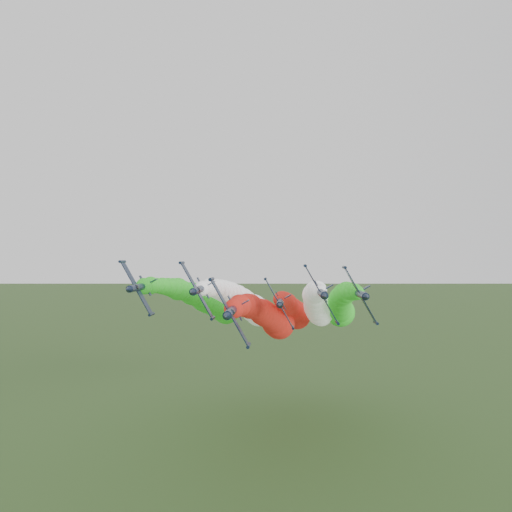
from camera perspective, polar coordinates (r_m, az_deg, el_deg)
The scene contains 6 objects.
jet_lead at distance 137.28m, azimuth 1.59°, elevation -7.07°, with size 14.41×96.87×22.83m.
jet_inner_left at distance 150.02m, azimuth -1.05°, elevation -5.54°, with size 14.44×96.89×22.86m.
jet_inner_right at distance 148.31m, azimuth 7.09°, elevation -5.71°, with size 13.69×96.14×22.11m.
jet_outer_left at distance 155.22m, azimuth -5.27°, elevation -5.31°, with size 14.46×96.92×22.88m.
jet_outer_right at distance 152.30m, azimuth 9.65°, elevation -5.73°, with size 13.74×96.15×22.11m.
jet_trail at distance 163.93m, azimuth 4.26°, elevation -6.31°, with size 13.72×96.09×22.06m.
Camera 1 is at (1.10, -85.44, 51.27)m, focal length 35.00 mm.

